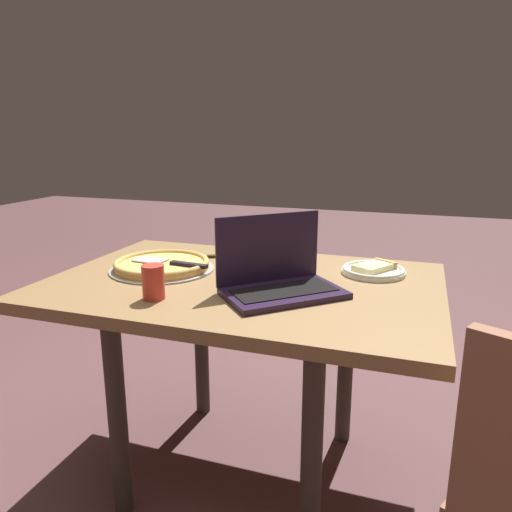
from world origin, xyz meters
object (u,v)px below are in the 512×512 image
object	(u,v)px
pizza_plate	(374,270)
pizza_tray	(162,265)
dining_table	(244,305)
drink_cup	(153,282)
table_knife	(228,256)
laptop	(278,277)

from	to	relation	value
pizza_plate	pizza_tray	size ratio (longest dim) A/B	0.59
dining_table	drink_cup	bearing A→B (deg)	-126.07
pizza_tray	table_knife	distance (m)	0.28
dining_table	drink_cup	distance (m)	0.34
drink_cup	table_knife	bearing A→B (deg)	87.30
table_knife	drink_cup	world-z (taller)	drink_cup
pizza_plate	pizza_tray	distance (m)	0.73
drink_cup	laptop	bearing A→B (deg)	26.88
pizza_plate	drink_cup	world-z (taller)	drink_cup
dining_table	laptop	world-z (taller)	laptop
pizza_plate	pizza_tray	world-z (taller)	same
laptop	dining_table	bearing A→B (deg)	148.94
table_knife	drink_cup	distance (m)	0.51
laptop	drink_cup	size ratio (longest dim) A/B	3.95
pizza_tray	table_knife	world-z (taller)	pizza_tray
pizza_tray	drink_cup	xyz separation A→B (m)	(0.13, -0.27, 0.03)
laptop	pizza_tray	distance (m)	0.47
pizza_tray	table_knife	size ratio (longest dim) A/B	1.91
laptop	drink_cup	world-z (taller)	laptop
dining_table	pizza_tray	distance (m)	0.33
dining_table	laptop	xyz separation A→B (m)	(0.14, -0.09, 0.14)
laptop	pizza_plate	xyz separation A→B (m)	(0.25, 0.30, -0.04)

